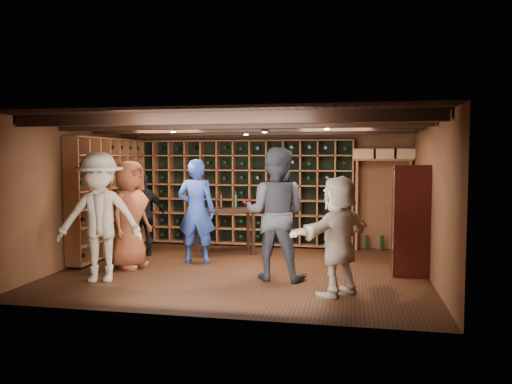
% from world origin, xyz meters
% --- Properties ---
extents(ground, '(6.00, 6.00, 0.00)m').
position_xyz_m(ground, '(0.00, 0.00, 0.00)').
color(ground, '#32190E').
rests_on(ground, ground).
extents(room_shell, '(6.00, 6.00, 6.00)m').
position_xyz_m(room_shell, '(0.00, 0.05, 2.42)').
color(room_shell, brown).
rests_on(room_shell, ground).
extents(wine_rack_back, '(4.65, 0.30, 2.20)m').
position_xyz_m(wine_rack_back, '(-0.52, 2.33, 1.15)').
color(wine_rack_back, brown).
rests_on(wine_rack_back, ground).
extents(wine_rack_left, '(0.30, 2.65, 2.20)m').
position_xyz_m(wine_rack_left, '(-2.83, 0.82, 1.15)').
color(wine_rack_left, brown).
rests_on(wine_rack_left, ground).
extents(crate_shelf, '(1.20, 0.32, 2.07)m').
position_xyz_m(crate_shelf, '(2.41, 2.32, 1.57)').
color(crate_shelf, brown).
rests_on(crate_shelf, ground).
extents(display_cabinet, '(0.55, 0.50, 1.75)m').
position_xyz_m(display_cabinet, '(2.71, 0.20, 0.86)').
color(display_cabinet, '#380E0B').
rests_on(display_cabinet, ground).
extents(man_blue_shirt, '(0.71, 0.49, 1.88)m').
position_xyz_m(man_blue_shirt, '(-0.95, 0.45, 0.94)').
color(man_blue_shirt, navy).
rests_on(man_blue_shirt, ground).
extents(man_grey_suit, '(1.08, 0.88, 2.05)m').
position_xyz_m(man_grey_suit, '(0.63, -0.46, 1.03)').
color(man_grey_suit, black).
rests_on(man_grey_suit, ground).
extents(guest_red_floral, '(0.74, 0.99, 1.84)m').
position_xyz_m(guest_red_floral, '(-1.94, -0.18, 0.92)').
color(guest_red_floral, maroon).
rests_on(guest_red_floral, ground).
extents(guest_woman_black, '(0.87, 1.00, 1.62)m').
position_xyz_m(guest_woman_black, '(-2.15, 0.83, 0.81)').
color(guest_woman_black, black).
rests_on(guest_woman_black, ground).
extents(guest_khaki, '(1.43, 1.06, 1.97)m').
position_xyz_m(guest_khaki, '(-1.98, -1.13, 0.99)').
color(guest_khaki, '#807058').
rests_on(guest_khaki, ground).
extents(guest_beige, '(1.33, 1.50, 1.65)m').
position_xyz_m(guest_beige, '(1.62, -1.19, 0.83)').
color(guest_beige, tan).
rests_on(guest_beige, ground).
extents(tasting_table, '(1.31, 1.01, 1.16)m').
position_xyz_m(tasting_table, '(-0.68, 1.33, 0.78)').
color(tasting_table, black).
rests_on(tasting_table, ground).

